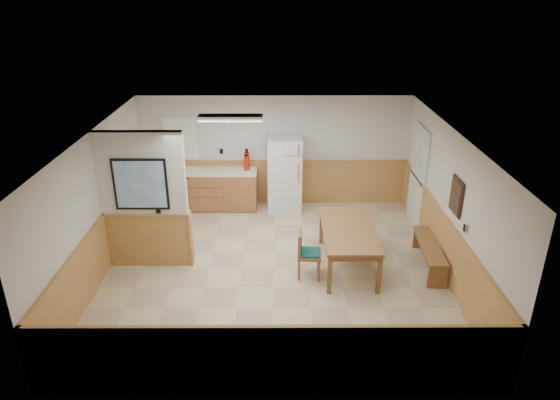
{
  "coord_description": "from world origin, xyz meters",
  "views": [
    {
      "loc": [
        0.08,
        -7.72,
        4.72
      ],
      "look_at": [
        0.11,
        0.4,
        1.18
      ],
      "focal_mm": 32.0,
      "sensor_mm": 36.0,
      "label": 1
    }
  ],
  "objects_px": {
    "dining_bench": "(430,250)",
    "fire_extinguisher": "(247,161)",
    "dining_chair": "(305,251)",
    "soap_bottle": "(176,167)",
    "dining_table": "(349,233)",
    "refrigerator": "(284,174)"
  },
  "relations": [
    {
      "from": "soap_bottle",
      "to": "fire_extinguisher",
      "type": "bearing_deg",
      "value": 2.39
    },
    {
      "from": "dining_table",
      "to": "dining_bench",
      "type": "bearing_deg",
      "value": -0.84
    },
    {
      "from": "dining_table",
      "to": "fire_extinguisher",
      "type": "xyz_separation_m",
      "value": [
        -1.94,
        2.61,
        0.46
      ]
    },
    {
      "from": "dining_table",
      "to": "fire_extinguisher",
      "type": "bearing_deg",
      "value": 126.72
    },
    {
      "from": "dining_table",
      "to": "dining_chair",
      "type": "bearing_deg",
      "value": -157.71
    },
    {
      "from": "dining_bench",
      "to": "fire_extinguisher",
      "type": "distance_m",
      "value": 4.38
    },
    {
      "from": "dining_chair",
      "to": "dining_table",
      "type": "bearing_deg",
      "value": 25.31
    },
    {
      "from": "refrigerator",
      "to": "dining_bench",
      "type": "bearing_deg",
      "value": -47.08
    },
    {
      "from": "fire_extinguisher",
      "to": "soap_bottle",
      "type": "distance_m",
      "value": 1.57
    },
    {
      "from": "dining_bench",
      "to": "fire_extinguisher",
      "type": "relative_size",
      "value": 3.07
    },
    {
      "from": "dining_chair",
      "to": "fire_extinguisher",
      "type": "bearing_deg",
      "value": 114.51
    },
    {
      "from": "refrigerator",
      "to": "dining_chair",
      "type": "relative_size",
      "value": 1.98
    },
    {
      "from": "dining_chair",
      "to": "soap_bottle",
      "type": "relative_size",
      "value": 4.19
    },
    {
      "from": "dining_chair",
      "to": "fire_extinguisher",
      "type": "height_order",
      "value": "fire_extinguisher"
    },
    {
      "from": "refrigerator",
      "to": "dining_chair",
      "type": "bearing_deg",
      "value": -86.03
    },
    {
      "from": "refrigerator",
      "to": "dining_bench",
      "type": "distance_m",
      "value": 3.66
    },
    {
      "from": "refrigerator",
      "to": "soap_bottle",
      "type": "distance_m",
      "value": 2.4
    },
    {
      "from": "fire_extinguisher",
      "to": "dining_bench",
      "type": "bearing_deg",
      "value": -42.45
    },
    {
      "from": "dining_chair",
      "to": "soap_bottle",
      "type": "height_order",
      "value": "soap_bottle"
    },
    {
      "from": "dining_table",
      "to": "soap_bottle",
      "type": "relative_size",
      "value": 9.16
    },
    {
      "from": "dining_table",
      "to": "dining_bench",
      "type": "xyz_separation_m",
      "value": [
        1.47,
        -0.03,
        -0.32
      ]
    },
    {
      "from": "fire_extinguisher",
      "to": "dining_chair",
      "type": "bearing_deg",
      "value": -73.33
    }
  ]
}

